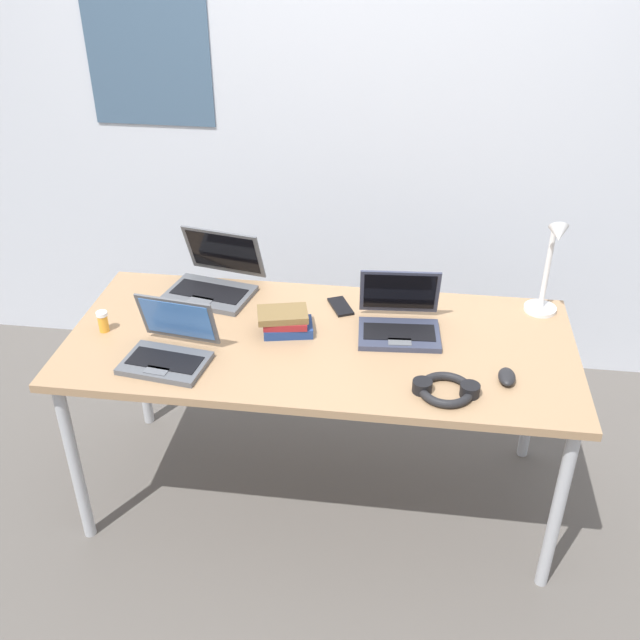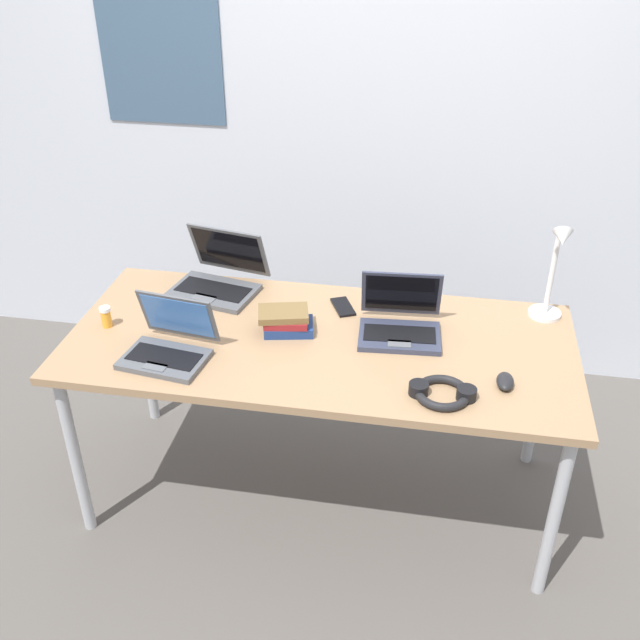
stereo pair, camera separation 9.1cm
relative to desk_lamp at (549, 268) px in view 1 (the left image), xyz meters
name	(u,v)px [view 1 (the left image)]	position (x,y,z in m)	size (l,w,h in m)	color
ground_plane	(320,491)	(-0.80, -0.28, -0.94)	(12.00, 12.00, 0.00)	#56514C
wall_back	(353,99)	(-0.80, 0.82, 0.36)	(6.00, 0.13, 2.60)	silver
desk	(320,352)	(-0.80, -0.28, -0.25)	(1.80, 0.80, 0.74)	#9E7A56
desk_lamp	(549,268)	(0.00, 0.00, 0.00)	(0.12, 0.18, 0.40)	white
laptop_back_left	(169,349)	(-1.29, -0.47, -0.16)	(0.31, 0.29, 0.20)	#515459
laptop_near_mouse	(399,321)	(-0.52, -0.19, -0.15)	(0.31, 0.28, 0.21)	#33384C
laptop_mid_desk	(214,281)	(-1.26, 0.02, -0.15)	(0.38, 0.36, 0.23)	#515459
computer_mouse	(507,377)	(-0.16, -0.44, -0.18)	(0.06, 0.10, 0.03)	black
cell_phone	(341,306)	(-0.75, -0.05, -0.19)	(0.06, 0.14, 0.01)	black
headphones	(446,389)	(-0.36, -0.54, -0.18)	(0.21, 0.18, 0.04)	black
pill_bottle	(103,321)	(-1.58, -0.33, -0.16)	(0.04, 0.04, 0.08)	gold
book_stack	(286,322)	(-0.93, -0.24, -0.15)	(0.22, 0.16, 0.08)	navy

